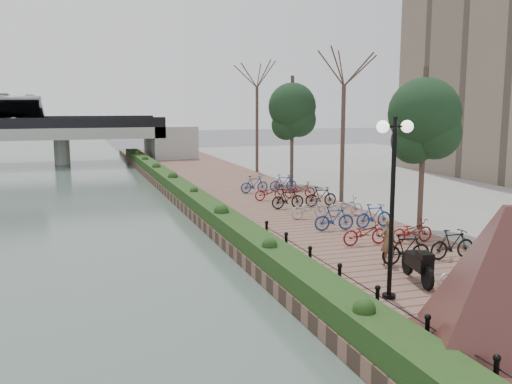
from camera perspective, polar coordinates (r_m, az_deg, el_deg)
name	(u,v)px	position (r m, az deg, el deg)	size (l,w,h in m)	color
ground	(343,362)	(13.06, 8.66, -16.47)	(220.00, 220.00, 0.00)	#59595B
promenade	(260,206)	(30.01, 0.37, -1.38)	(8.00, 75.00, 0.50)	brown
inland_pavement	(506,191)	(38.20, 23.76, 0.06)	(24.00, 75.00, 0.50)	gray
hedge	(186,192)	(31.44, -6.97, 0.03)	(1.10, 56.00, 0.60)	#123313
chain_fence	(357,290)	(15.00, 10.08, -9.62)	(0.10, 14.10, 0.70)	black
granite_monument	(505,281)	(12.51, 23.66, -8.15)	(5.24, 5.24, 3.09)	#41231C
lamppost	(394,168)	(14.92, 13.59, 2.30)	(1.02, 0.32, 4.74)	black
motorcycle	(417,263)	(17.06, 15.83, -6.81)	(0.56, 1.80, 1.13)	black
pedestrian	(388,242)	(18.51, 13.06, -4.88)	(0.55, 0.36, 1.50)	brown
bicycle_parking	(341,212)	(24.59, 8.52, -2.04)	(2.40, 19.89, 1.00)	#ABAAAF
street_trees	(376,145)	(26.86, 11.87, 4.62)	(3.20, 37.12, 6.80)	#35261F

